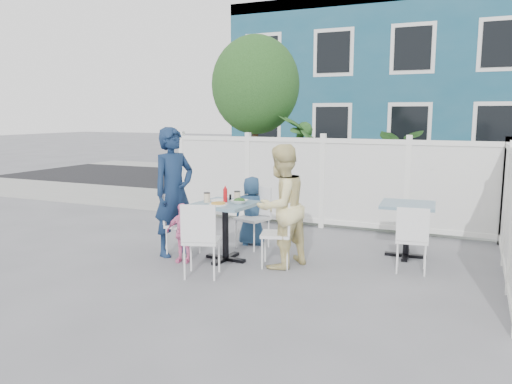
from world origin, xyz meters
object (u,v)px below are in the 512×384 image
at_px(boy, 252,211).
at_px(utility_cabinet, 242,178).
at_px(chair_right, 282,228).
at_px(man, 174,192).
at_px(chair_left, 178,219).
at_px(spare_table, 407,216).
at_px(woman, 281,206).
at_px(chair_back, 256,212).
at_px(main_table, 225,216).
at_px(chair_near, 200,235).
at_px(toddler, 182,233).

bearing_deg(boy, utility_cabinet, -82.94).
xyz_separation_m(chair_right, man, (-1.62, -0.08, 0.40)).
distance_m(chair_left, boy, 1.20).
height_order(spare_table, boy, boy).
bearing_deg(utility_cabinet, spare_table, -34.30).
height_order(chair_left, woman, woman).
bearing_deg(utility_cabinet, woman, -56.46).
bearing_deg(woman, chair_right, 163.96).
xyz_separation_m(man, boy, (0.80, 0.94, -0.38)).
height_order(utility_cabinet, chair_left, utility_cabinet).
height_order(chair_left, chair_back, chair_back).
bearing_deg(boy, chair_left, 31.59).
bearing_deg(chair_back, chair_right, 149.30).
bearing_deg(woman, man, -65.41).
height_order(utility_cabinet, main_table, utility_cabinet).
distance_m(chair_near, man, 1.23).
bearing_deg(woman, chair_left, -64.99).
xyz_separation_m(main_table, woman, (0.80, 0.04, 0.19)).
relative_size(main_table, chair_left, 0.91).
height_order(main_table, man, man).
distance_m(main_table, toddler, 0.63).
height_order(chair_right, toddler, chair_right).
bearing_deg(man, utility_cabinet, 31.56).
bearing_deg(spare_table, boy, -173.18).
relative_size(man, woman, 1.13).
xyz_separation_m(chair_left, man, (-0.06, 0.01, 0.39)).
xyz_separation_m(utility_cabinet, boy, (1.68, -3.18, -0.05)).
relative_size(utility_cabinet, chair_back, 1.27).
relative_size(utility_cabinet, main_table, 1.42).
relative_size(man, toddler, 2.24).
distance_m(utility_cabinet, chair_right, 4.75).
height_order(chair_right, chair_back, chair_back).
distance_m(utility_cabinet, chair_left, 4.24).
bearing_deg(chair_near, boy, 74.84).
xyz_separation_m(utility_cabinet, chair_left, (0.94, -4.13, -0.06)).
bearing_deg(spare_table, main_table, -152.55).
distance_m(woman, toddler, 1.41).
xyz_separation_m(woman, toddler, (-1.31, -0.35, -0.41)).
bearing_deg(woman, chair_back, -115.88).
bearing_deg(boy, chair_right, 113.15).
height_order(chair_back, chair_near, chair_near).
distance_m(spare_table, boy, 2.30).
height_order(main_table, chair_near, chair_near).
xyz_separation_m(chair_near, toddler, (-0.57, 0.50, -0.14)).
bearing_deg(boy, chair_near, 72.01).
bearing_deg(chair_right, woman, 125.80).
bearing_deg(chair_left, toddler, 38.37).
relative_size(spare_table, chair_back, 0.84).
relative_size(utility_cabinet, chair_near, 1.25).
relative_size(utility_cabinet, boy, 1.10).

